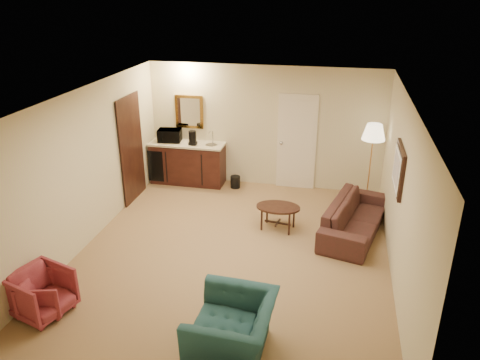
% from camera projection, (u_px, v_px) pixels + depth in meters
% --- Properties ---
extents(ground, '(6.00, 6.00, 0.00)m').
position_uv_depth(ground, '(233.00, 253.00, 7.72)').
color(ground, olive).
rests_on(ground, ground).
extents(room_walls, '(5.02, 6.01, 2.61)m').
position_uv_depth(room_walls, '(237.00, 140.00, 7.76)').
color(room_walls, beige).
rests_on(room_walls, ground).
extents(wetbar_cabinet, '(1.64, 0.58, 0.92)m').
position_uv_depth(wetbar_cabinet, '(188.00, 163.00, 10.31)').
color(wetbar_cabinet, '#3A1912').
rests_on(wetbar_cabinet, ground).
extents(sofa, '(1.08, 2.14, 0.80)m').
position_uv_depth(sofa, '(356.00, 212.00, 8.21)').
color(sofa, black).
rests_on(sofa, ground).
extents(teal_armchair, '(0.74, 1.11, 0.95)m').
position_uv_depth(teal_armchair, '(232.00, 321.00, 5.45)').
color(teal_armchair, '#1D4449').
rests_on(teal_armchair, ground).
extents(rose_chair_near, '(0.81, 0.84, 0.70)m').
position_uv_depth(rose_chair_near, '(41.00, 291.00, 6.20)').
color(rose_chair_near, '#9A3240').
rests_on(rose_chair_near, ground).
extents(rose_chair_far, '(0.67, 0.69, 0.59)m').
position_uv_depth(rose_chair_far, '(44.00, 292.00, 6.26)').
color(rose_chair_far, '#9A3240').
rests_on(rose_chair_far, ground).
extents(coffee_table, '(0.86, 0.65, 0.45)m').
position_uv_depth(coffee_table, '(278.00, 217.00, 8.41)').
color(coffee_table, black).
rests_on(coffee_table, ground).
extents(floor_lamp, '(0.49, 0.49, 1.68)m').
position_uv_depth(floor_lamp, '(370.00, 165.00, 9.12)').
color(floor_lamp, '#C68C42').
rests_on(floor_lamp, ground).
extents(waste_bin, '(0.24, 0.24, 0.26)m').
position_uv_depth(waste_bin, '(235.00, 182.00, 10.16)').
color(waste_bin, black).
rests_on(waste_bin, ground).
extents(microwave, '(0.53, 0.34, 0.34)m').
position_uv_depth(microwave, '(170.00, 134.00, 10.17)').
color(microwave, black).
rests_on(microwave, wetbar_cabinet).
extents(coffee_maker, '(0.19, 0.19, 0.30)m').
position_uv_depth(coffee_maker, '(193.00, 138.00, 9.97)').
color(coffee_maker, black).
rests_on(coffee_maker, wetbar_cabinet).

